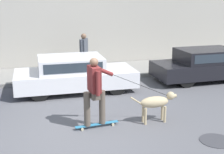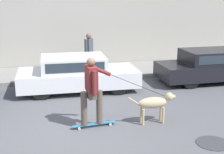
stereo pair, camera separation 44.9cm
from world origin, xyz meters
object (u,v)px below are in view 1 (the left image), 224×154
parked_car_2 (209,65)px  skateboarder (95,89)px  dog (156,102)px  parked_car_1 (74,74)px  pedestrian_with_bag (84,51)px

parked_car_2 → skateboarder: skateboarder is taller
dog → parked_car_1: bearing=115.8°
parked_car_1 → skateboarder: size_ratio=1.63×
skateboarder → pedestrian_with_bag: (0.78, 5.34, 0.00)m
parked_car_1 → dog: 3.69m
dog → skateboarder: (-1.62, 0.10, 0.48)m
dog → skateboarder: bearing=176.7°
parked_car_2 → pedestrian_with_bag: pedestrian_with_bag is taller
parked_car_1 → pedestrian_with_bag: bearing=71.9°
parked_car_1 → pedestrian_with_bag: size_ratio=2.61×
skateboarder → parked_car_2: bearing=26.0°
parked_car_1 → dog: bearing=-62.7°
parked_car_2 → pedestrian_with_bag: size_ratio=2.82×
parked_car_1 → dog: (1.60, -3.33, -0.06)m
parked_car_1 → parked_car_2: 5.32m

